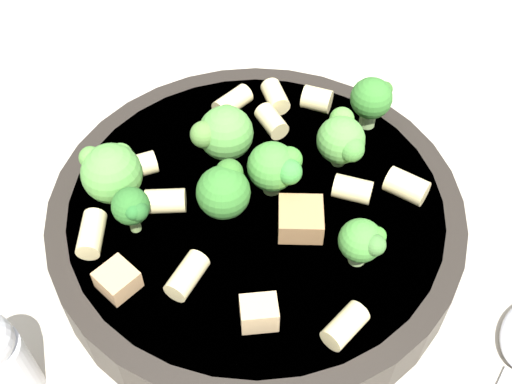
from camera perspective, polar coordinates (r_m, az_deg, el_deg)
The scene contains 24 objects.
ground_plane at distance 0.45m, azimuth 0.00°, elevation -3.92°, with size 2.00×2.00×0.00m, color #BCB29E.
pasta_bowl at distance 0.43m, azimuth 0.00°, elevation -2.20°, with size 0.27×0.27×0.04m.
broccoli_floret_0 at distance 0.38m, azimuth 9.46°, elevation -4.35°, with size 0.03×0.03×0.03m.
broccoli_floret_1 at distance 0.41m, azimuth 1.92°, elevation 2.13°, with size 0.03×0.04×0.04m.
broccoli_floret_2 at distance 0.39m, azimuth -10.97°, elevation -1.38°, with size 0.02×0.03×0.03m.
broccoli_floret_3 at distance 0.43m, azimuth -2.86°, elevation 5.32°, with size 0.04×0.04×0.04m.
broccoli_floret_4 at distance 0.42m, azimuth -12.79°, elevation 1.76°, with size 0.04×0.04×0.04m.
broccoli_floret_5 at distance 0.39m, azimuth -2.82°, elevation 0.04°, with size 0.04×0.04×0.04m.
broccoli_floret_6 at distance 0.43m, azimuth 7.66°, elevation 4.68°, with size 0.04×0.04×0.04m.
broccoli_floret_7 at distance 0.46m, azimuth 10.28°, elevation 8.16°, with size 0.03×0.03×0.04m.
rigatoni_0 at distance 0.36m, azimuth 7.92°, elevation -11.70°, with size 0.01×0.01×0.03m, color beige.
rigatoni_1 at distance 0.43m, azimuth 13.24°, elevation 0.50°, with size 0.02×0.02×0.03m, color beige.
rigatoni_2 at distance 0.48m, azimuth 1.72°, elevation 8.48°, with size 0.01×0.01×0.03m, color beige.
rigatoni_3 at distance 0.48m, azimuth 5.43°, elevation 8.21°, with size 0.02×0.02×0.02m, color beige.
rigatoni_4 at distance 0.42m, azimuth 8.57°, elevation 0.25°, with size 0.02×0.02×0.02m, color beige.
rigatoni_5 at distance 0.41m, azimuth -8.05°, elevation -0.80°, with size 0.02×0.02×0.03m, color beige.
rigatoni_6 at distance 0.38m, azimuth -6.15°, elevation -7.40°, with size 0.01×0.01×0.03m, color beige.
rigatoni_7 at distance 0.41m, azimuth -14.41°, elevation -3.62°, with size 0.01×0.01×0.03m, color beige.
rigatoni_8 at distance 0.46m, azimuth 1.39°, elevation 6.31°, with size 0.01×0.01×0.02m, color beige.
rigatoni_9 at distance 0.47m, azimuth -2.10°, elevation 8.01°, with size 0.01×0.01×0.03m, color beige.
rigatoni_10 at distance 0.44m, azimuth -10.48°, elevation 2.27°, with size 0.02×0.02×0.02m, color beige.
chicken_chunk_0 at distance 0.38m, azimuth -12.21°, elevation -7.64°, with size 0.02×0.02×0.01m, color tan.
chicken_chunk_1 at distance 0.40m, azimuth 3.99°, elevation -2.40°, with size 0.03×0.03×0.02m, color #A87A4C.
chicken_chunk_2 at distance 0.36m, azimuth 0.27°, elevation -10.71°, with size 0.02×0.02×0.02m, color tan.
Camera 1 is at (-0.19, -0.19, 0.36)m, focal length 45.00 mm.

